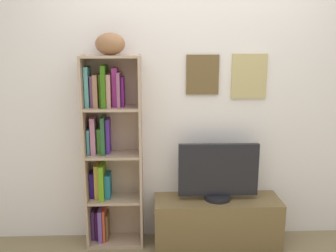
% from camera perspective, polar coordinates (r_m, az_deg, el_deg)
% --- Properties ---
extents(back_wall, '(4.80, 0.08, 2.56)m').
position_cam_1_polar(back_wall, '(3.21, 3.06, 4.94)').
color(back_wall, silver).
rests_on(back_wall, ground).
extents(bookshelf, '(0.47, 0.25, 1.61)m').
position_cam_1_polar(bookshelf, '(3.18, -9.02, -3.29)').
color(bookshelf, tan).
rests_on(bookshelf, ground).
extents(football, '(0.30, 0.26, 0.17)m').
position_cam_1_polar(football, '(3.03, -8.77, 12.17)').
color(football, '#8E5F3D').
rests_on(football, bookshelf).
extents(tv_stand, '(1.07, 0.35, 0.41)m').
position_cam_1_polar(tv_stand, '(3.36, 7.40, -14.10)').
color(tv_stand, brown).
rests_on(tv_stand, ground).
extents(television, '(0.67, 0.22, 0.49)m').
position_cam_1_polar(television, '(3.19, 7.62, -7.02)').
color(television, black).
rests_on(television, tv_stand).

